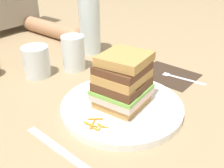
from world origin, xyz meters
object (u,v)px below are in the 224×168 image
Objects in this scene: water_bottle at (90,21)px; main_plate at (122,106)px; sandwich at (123,80)px; fork at (176,76)px; knife at (63,152)px; napkin_dark at (168,75)px; juice_glass at (74,55)px; empty_tumbler_0 at (36,61)px.

main_plate is at bearing -126.24° from water_bottle.
sandwich is (0.00, -0.00, 0.07)m from main_plate.
fork is 0.41m from knife.
sandwich reaches higher than napkin_dark.
juice_glass is 0.16m from water_bottle.
sandwich is 0.37m from water_bottle.
main_plate is 0.18m from knife.
juice_glass is at bearing -27.69° from empty_tumbler_0.
main_plate is at bearing -0.50° from knife.
water_bottle is at bearing 91.11° from napkin_dark.
napkin_dark is at bearing -51.86° from empty_tumbler_0.
fork is 0.83× the size of knife.
main_plate is 0.23m from napkin_dark.
main_plate is at bearing 179.38° from napkin_dark.
main_plate is at bearing -109.54° from juice_glass.
napkin_dark is at bearing -0.56° from knife.
knife is (-0.41, 0.03, -0.00)m from fork.
fork is at bearing -53.58° from empty_tumbler_0.
napkin_dark is 0.94× the size of fork.
juice_glass is (0.27, 0.24, 0.04)m from knife.
main_plate is 2.73× the size of juice_glass.
juice_glass reaches higher than empty_tumbler_0.
napkin_dark is at bearing -0.47° from sandwich.
sandwich reaches higher than knife.
water_bottle is at bearing 21.92° from juice_glass.
juice_glass is at bearing 70.69° from sandwich.
knife is 0.83× the size of water_bottle.
main_plate is 3.23× the size of empty_tumbler_0.
napkin_dark is 0.38m from empty_tumbler_0.
juice_glass is 1.18× the size of empty_tumbler_0.
empty_tumbler_0 is at bearing 59.53° from knife.
fork is 0.40m from empty_tumbler_0.
sandwich is at bearing -32.41° from main_plate.
napkin_dark is 0.41m from knife.
main_plate reaches higher than napkin_dark.
empty_tumbler_0 is (-0.23, -0.00, -0.06)m from water_bottle.
water_bottle reaches higher than juice_glass.
sandwich is 0.62× the size of knife.
knife is (-0.19, 0.00, -0.07)m from sandwich.
main_plate is 0.30m from empty_tumbler_0.
knife is at bearing 179.33° from sandwich.
sandwich is at bearing -126.07° from water_bottle.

